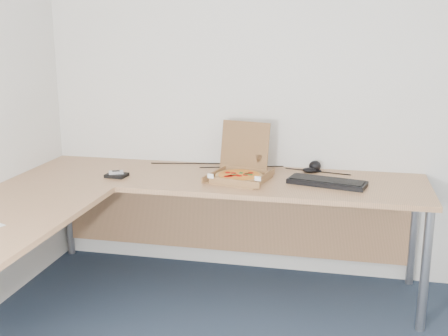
% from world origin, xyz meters
% --- Properties ---
extents(room_shell, '(3.50, 3.50, 2.50)m').
position_xyz_m(room_shell, '(0.00, 0.00, 1.25)').
color(room_shell, silver).
rests_on(room_shell, ground).
extents(desk, '(2.50, 2.20, 0.73)m').
position_xyz_m(desk, '(-0.82, 0.97, 0.70)').
color(desk, tan).
rests_on(desk, ground).
extents(pizza_box, '(0.32, 0.37, 0.33)m').
position_xyz_m(pizza_box, '(-0.37, 1.37, 0.77)').
color(pizza_box, olive).
rests_on(pizza_box, desk).
extents(drinking_glass, '(0.07, 0.07, 0.13)m').
position_xyz_m(drinking_glass, '(-0.27, 1.53, 0.79)').
color(drinking_glass, silver).
rests_on(drinking_glass, desk).
extents(keyboard, '(0.48, 0.26, 0.03)m').
position_xyz_m(keyboard, '(0.15, 1.36, 0.74)').
color(keyboard, black).
rests_on(keyboard, desk).
extents(mouse, '(0.10, 0.08, 0.03)m').
position_xyz_m(mouse, '(0.03, 1.63, 0.75)').
color(mouse, black).
rests_on(mouse, desk).
extents(wallet, '(0.13, 0.11, 0.02)m').
position_xyz_m(wallet, '(-1.13, 1.27, 0.74)').
color(wallet, black).
rests_on(wallet, desk).
extents(phone, '(0.10, 0.08, 0.02)m').
position_xyz_m(phone, '(-1.13, 1.27, 0.76)').
color(phone, '#B2B5BA').
rests_on(phone, wallet).
extents(dome_speaker, '(0.09, 0.09, 0.07)m').
position_xyz_m(dome_speaker, '(0.06, 1.68, 0.77)').
color(dome_speaker, black).
rests_on(dome_speaker, desk).
extents(cable_bundle, '(0.64, 0.13, 0.01)m').
position_xyz_m(cable_bundle, '(-0.40, 1.68, 0.73)').
color(cable_bundle, black).
rests_on(cable_bundle, desk).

